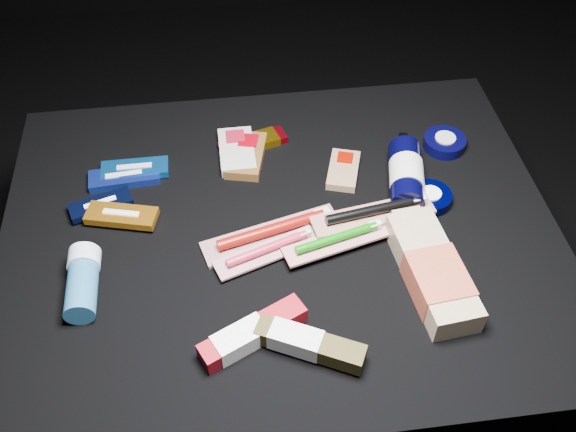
{
  "coord_description": "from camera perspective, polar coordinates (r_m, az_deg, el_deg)",
  "views": [
    {
      "loc": [
        -0.08,
        -0.74,
        1.25
      ],
      "look_at": [
        0.01,
        0.01,
        0.42
      ],
      "focal_mm": 40.0,
      "sensor_mm": 36.0,
      "label": 1
    }
  ],
  "objects": [
    {
      "name": "luna_bar_1",
      "position": [
        1.26,
        -13.44,
        4.06
      ],
      "size": [
        0.13,
        0.05,
        0.02
      ],
      "rotation": [
        0.0,
        0.0,
        0.0
      ],
      "color": "#0D56A9",
      "rests_on": "cloth_table"
    },
    {
      "name": "clif_bar_1",
      "position": [
        1.27,
        -4.59,
        5.91
      ],
      "size": [
        0.07,
        0.12,
        0.02
      ],
      "rotation": [
        0.0,
        0.0,
        0.0
      ],
      "color": "#AFB0A9",
      "rests_on": "cloth_table"
    },
    {
      "name": "bodywash_bottle",
      "position": [
        1.07,
        12.74,
        -4.92
      ],
      "size": [
        0.1,
        0.25,
        0.05
      ],
      "rotation": [
        0.0,
        0.0,
        0.1
      ],
      "color": "tan",
      "rests_on": "cloth_table"
    },
    {
      "name": "toothbrush_pack_0",
      "position": [
        1.11,
        -1.29,
        -1.44
      ],
      "size": [
        0.25,
        0.12,
        0.03
      ],
      "rotation": [
        0.0,
        0.0,
        0.26
      ],
      "color": "#B2ABA6",
      "rests_on": "cloth_table"
    },
    {
      "name": "cream_tin_lower",
      "position": [
        1.2,
        12.51,
        1.6
      ],
      "size": [
        0.08,
        0.08,
        0.02
      ],
      "rotation": [
        0.0,
        0.0,
        0.35
      ],
      "color": "black",
      "rests_on": "cloth_table"
    },
    {
      "name": "toothbrush_pack_3",
      "position": [
        1.13,
        7.73,
        0.33
      ],
      "size": [
        0.22,
        0.08,
        0.02
      ],
      "rotation": [
        0.0,
        0.0,
        0.16
      ],
      "color": "#ACA6A1",
      "rests_on": "cloth_table"
    },
    {
      "name": "ground",
      "position": [
        1.46,
        -0.55,
        -11.6
      ],
      "size": [
        3.0,
        3.0,
        0.0
      ],
      "primitive_type": "plane",
      "color": "black",
      "rests_on": "ground"
    },
    {
      "name": "cream_tin_upper",
      "position": [
        1.31,
        13.73,
        6.36
      ],
      "size": [
        0.08,
        0.08,
        0.03
      ],
      "rotation": [
        0.0,
        0.0,
        -0.14
      ],
      "color": "black",
      "rests_on": "cloth_table"
    },
    {
      "name": "deodorant_stick",
      "position": [
        1.08,
        -17.8,
        -5.57
      ],
      "size": [
        0.05,
        0.13,
        0.05
      ],
      "rotation": [
        0.0,
        0.0,
        0.01
      ],
      "color": "#245D88",
      "rests_on": "cloth_table"
    },
    {
      "name": "lotion_bottle",
      "position": [
        1.2,
        10.44,
        3.64
      ],
      "size": [
        0.09,
        0.2,
        0.06
      ],
      "rotation": [
        0.0,
        0.0,
        -0.21
      ],
      "color": "black",
      "rests_on": "cloth_table"
    },
    {
      "name": "luna_bar_2",
      "position": [
        1.2,
        -16.3,
        0.96
      ],
      "size": [
        0.12,
        0.07,
        0.01
      ],
      "rotation": [
        0.0,
        0.0,
        0.32
      ],
      "color": "black",
      "rests_on": "cloth_table"
    },
    {
      "name": "toothpaste_carton_green",
      "position": [
        0.97,
        1.5,
        -11.19
      ],
      "size": [
        0.16,
        0.11,
        0.03
      ],
      "rotation": [
        0.0,
        0.0,
        -0.47
      ],
      "color": "#352B10",
      "rests_on": "cloth_table"
    },
    {
      "name": "luna_bar_3",
      "position": [
        1.17,
        -14.57,
        0.03
      ],
      "size": [
        0.13,
        0.08,
        0.02
      ],
      "rotation": [
        0.0,
        0.0,
        -0.26
      ],
      "color": "orange",
      "rests_on": "cloth_table"
    },
    {
      "name": "clif_bar_2",
      "position": [
        1.23,
        4.97,
        4.21
      ],
      "size": [
        0.08,
        0.11,
        0.02
      ],
      "rotation": [
        0.0,
        0.0,
        -0.3
      ],
      "color": "#906D4B",
      "rests_on": "cloth_table"
    },
    {
      "name": "luna_bar_0",
      "position": [
        1.25,
        -14.33,
        3.36
      ],
      "size": [
        0.13,
        0.06,
        0.02
      ],
      "rotation": [
        0.0,
        0.0,
        0.07
      ],
      "color": "#172E9E",
      "rests_on": "cloth_table"
    },
    {
      "name": "toothpaste_carton_red",
      "position": [
        0.98,
        -3.53,
        -10.54
      ],
      "size": [
        0.17,
        0.11,
        0.03
      ],
      "rotation": [
        0.0,
        0.0,
        0.45
      ],
      "color": "maroon",
      "rests_on": "cloth_table"
    },
    {
      "name": "toothbrush_pack_1",
      "position": [
        1.08,
        -1.74,
        -3.04
      ],
      "size": [
        0.19,
        0.1,
        0.02
      ],
      "rotation": [
        0.0,
        0.0,
        0.34
      ],
      "color": "silver",
      "rests_on": "cloth_table"
    },
    {
      "name": "cloth_table",
      "position": [
        1.29,
        -0.61,
        -7.02
      ],
      "size": [
        0.98,
        0.78,
        0.4
      ],
      "primitive_type": "cube",
      "color": "black",
      "rests_on": "ground"
    },
    {
      "name": "toothbrush_pack_2",
      "position": [
        1.09,
        4.46,
        -2.1
      ],
      "size": [
        0.19,
        0.09,
        0.02
      ],
      "rotation": [
        0.0,
        0.0,
        0.26
      ],
      "color": "silver",
      "rests_on": "cloth_table"
    },
    {
      "name": "clif_bar_0",
      "position": [
        1.26,
        -3.72,
        5.56
      ],
      "size": [
        0.09,
        0.14,
        0.02
      ],
      "rotation": [
        0.0,
        0.0,
        -0.24
      ],
      "color": "brown",
      "rests_on": "cloth_table"
    },
    {
      "name": "power_bar",
      "position": [
        1.29,
        -2.84,
        6.62
      ],
      "size": [
        0.14,
        0.08,
        0.02
      ],
      "rotation": [
        0.0,
        0.0,
        0.28
      ],
      "color": "maroon",
      "rests_on": "cloth_table"
    }
  ]
}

